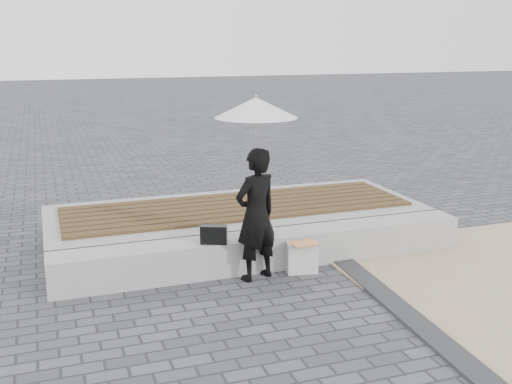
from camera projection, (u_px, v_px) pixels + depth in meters
ground at (328, 322)px, 5.75m from camera, size 80.00×80.00×0.00m
edging_band at (427, 331)px, 5.53m from camera, size 0.61×5.20×0.04m
seating_ledge at (269, 249)px, 7.16m from camera, size 5.00×0.45×0.40m
timber_platform at (237, 222)px, 8.26m from camera, size 5.00×2.00×0.40m
timber_decking at (237, 206)px, 8.21m from camera, size 4.60×1.40×0.04m
woman at (256, 215)px, 6.64m from camera, size 0.63×0.52×1.49m
parasol at (256, 108)px, 6.36m from camera, size 0.88×0.88×1.12m
handbag at (214, 235)px, 6.73m from camera, size 0.31×0.21×0.21m
canvas_tote at (302, 258)px, 6.94m from camera, size 0.37×0.20×0.37m
magazine at (304, 243)px, 6.85m from camera, size 0.31×0.24×0.01m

